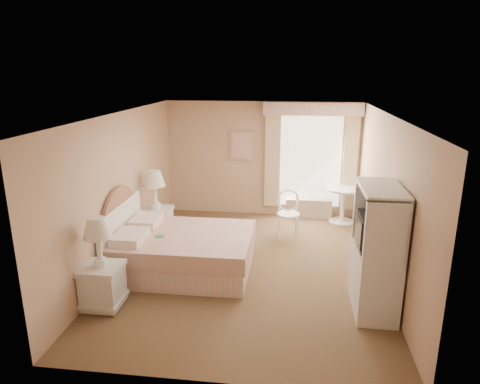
# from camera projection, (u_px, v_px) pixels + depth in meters

# --- Properties ---
(room) EXTENTS (4.21, 5.51, 2.51)m
(room) POSITION_uv_depth(u_px,v_px,m) (249.00, 195.00, 6.74)
(room) COLOR brown
(room) RESTS_ON ground
(window) EXTENTS (2.05, 0.22, 2.51)m
(window) POSITION_uv_depth(u_px,v_px,m) (311.00, 157.00, 9.12)
(window) COLOR white
(window) RESTS_ON room
(framed_art) EXTENTS (0.52, 0.04, 0.62)m
(framed_art) POSITION_uv_depth(u_px,v_px,m) (241.00, 146.00, 9.29)
(framed_art) COLOR tan
(framed_art) RESTS_ON room
(bed) EXTENTS (2.14, 1.67, 1.48)m
(bed) POSITION_uv_depth(u_px,v_px,m) (178.00, 250.00, 6.88)
(bed) COLOR tan
(bed) RESTS_ON room
(nightstand_near) EXTENTS (0.53, 0.53, 1.28)m
(nightstand_near) POSITION_uv_depth(u_px,v_px,m) (102.00, 275.00, 5.76)
(nightstand_near) COLOR white
(nightstand_near) RESTS_ON room
(nightstand_far) EXTENTS (0.56, 0.56, 1.35)m
(nightstand_far) POSITION_uv_depth(u_px,v_px,m) (156.00, 215.00, 8.01)
(nightstand_far) COLOR white
(nightstand_far) RESTS_ON room
(round_table) EXTENTS (0.72, 0.72, 0.76)m
(round_table) POSITION_uv_depth(u_px,v_px,m) (343.00, 199.00, 9.02)
(round_table) COLOR white
(round_table) RESTS_ON room
(cafe_chair) EXTENTS (0.46, 0.46, 0.91)m
(cafe_chair) POSITION_uv_depth(u_px,v_px,m) (288.00, 210.00, 8.28)
(cafe_chair) COLOR white
(cafe_chair) RESTS_ON room
(armoire) EXTENTS (0.52, 1.04, 1.72)m
(armoire) POSITION_uv_depth(u_px,v_px,m) (376.00, 260.00, 5.68)
(armoire) COLOR white
(armoire) RESTS_ON room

